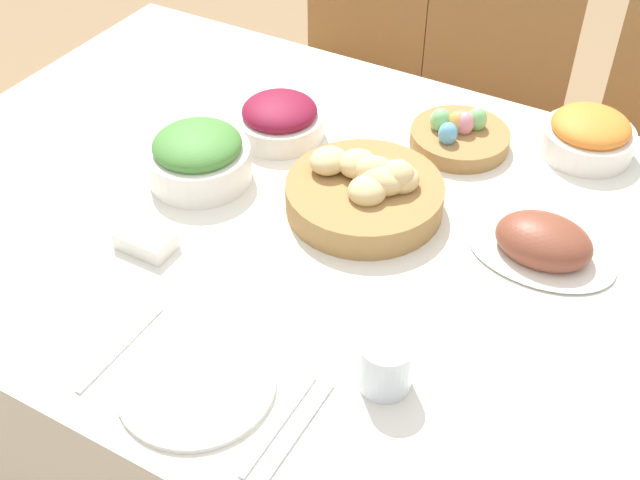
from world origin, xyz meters
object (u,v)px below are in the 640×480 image
Objects in this scene: carrot_bowl at (589,135)px; bread_basket at (366,191)px; fork at (121,348)px; drinking_cup at (386,364)px; green_salad_bowl at (198,156)px; beet_salad_bowl at (280,119)px; chair_far_center at (481,108)px; chair_far_left at (343,69)px; dinner_plate at (196,383)px; butter_dish at (146,241)px; spoon at (297,433)px; egg_basket at (459,135)px; ham_platter at (543,243)px; knife at (279,424)px.

bread_basket is at bearing -129.03° from carrot_bowl.
drinking_cup reaches higher than fork.
green_salad_bowl is 0.21m from beet_salad_bowl.
chair_far_center is at bearing 74.11° from green_salad_bowl.
chair_far_center is 4.69× the size of green_salad_bowl.
bread_basket is (0.50, -0.86, 0.31)m from chair_far_left.
beet_salad_bowl is 0.67m from dinner_plate.
butter_dish is at bearing -131.59° from carrot_bowl.
spoon is at bearing -56.62° from beet_salad_bowl.
egg_basket is at bearing -83.72° from chair_far_center.
egg_basket is at bearing -38.99° from chair_far_left.
beet_salad_bowl is 0.77× the size of dinner_plate.
chair_far_left is 1.42m from fork.
dinner_plate is at bearing -95.20° from chair_far_center.
ham_platter is 1.43× the size of beet_salad_bowl.
dinner_plate is (0.30, -0.42, -0.05)m from green_salad_bowl.
egg_basket is 1.01× the size of green_salad_bowl.
chair_far_center is at bearing 74.08° from beet_salad_bowl.
knife is 1.96× the size of butter_dish.
chair_far_left is at bearing 134.79° from egg_basket.
bread_basket is 1.49× the size of fork.
carrot_bowl reaches higher than ham_platter.
bread_basket is 1.23× the size of dinner_plate.
chair_far_center reaches higher than dinner_plate.
drinking_cup is at bearing -27.56° from green_salad_bowl.
chair_far_left is at bearing 149.53° from carrot_bowl.
fork is at bearing -61.07° from butter_dish.
ham_platter is 0.56m from spoon.
fork is at bearing -70.18° from green_salad_bowl.
dinner_plate is 0.14m from fork.
egg_basket is 0.67m from butter_dish.
fork is at bearing -70.04° from chair_far_left.
egg_basket is 0.53m from green_salad_bowl.
dinner_plate is (0.03, -1.35, 0.27)m from chair_far_center.
spoon is at bearing 0.00° from dinner_plate.
ham_platter is 2.60× the size of butter_dish.
beet_salad_bowl is 1.83× the size of butter_dish.
knife is (-0.19, -0.88, -0.04)m from carrot_bowl.
knife is (0.04, -0.77, -0.02)m from egg_basket.
dinner_plate is (-0.34, -0.88, -0.04)m from carrot_bowl.
fork is 2.29× the size of drinking_cup.
beet_salad_bowl is at bearing 74.22° from green_salad_bowl.
egg_basket is at bearing 57.63° from butter_dish.
carrot_bowl is 0.78× the size of dinner_plate.
dinner_plate is at bearing -97.47° from egg_basket.
fork is at bearing -179.84° from knife.
carrot_bowl is 0.90m from knife.
drinking_cup reaches higher than knife.
egg_basket is 2.03× the size of butter_dish.
dinner_plate is at bearing -54.92° from green_salad_bowl.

